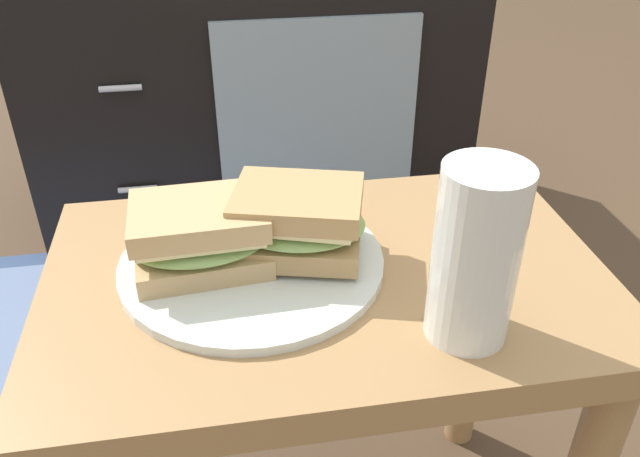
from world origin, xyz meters
name	(u,v)px	position (x,y,z in m)	size (l,w,h in m)	color
side_table	(326,338)	(0.00, 0.00, 0.37)	(0.56, 0.36, 0.46)	#A37A4C
tv_cabinet	(253,95)	(-0.01, 0.95, 0.29)	(0.96, 0.46, 0.58)	black
area_rug	(116,332)	(-0.32, 0.48, 0.00)	(1.15, 0.61, 0.01)	#384C72
plate	(252,262)	(-0.07, 0.02, 0.47)	(0.26, 0.26, 0.01)	silver
sandwich_front	(201,235)	(-0.12, 0.02, 0.50)	(0.15, 0.11, 0.07)	tan
sandwich_back	(298,221)	(-0.02, 0.02, 0.51)	(0.15, 0.13, 0.07)	tan
beer_glass	(475,260)	(0.10, -0.11, 0.54)	(0.07, 0.07, 0.16)	silver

